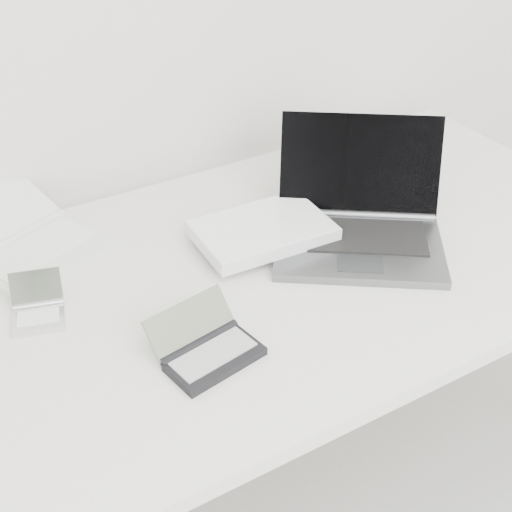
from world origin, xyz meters
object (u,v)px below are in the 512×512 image
laptop_large (321,226)px  palmtop_charcoal (208,349)px  desk (259,286)px  netbook_open_white (28,243)px

laptop_large → palmtop_charcoal: size_ratio=3.04×
desk → laptop_large: size_ratio=3.02×
netbook_open_white → palmtop_charcoal: 0.48m
desk → palmtop_charcoal: 0.27m
laptop_large → palmtop_charcoal: 0.40m
netbook_open_white → laptop_large: bearing=-50.1°
netbook_open_white → palmtop_charcoal: (0.17, -0.45, -0.00)m
desk → palmtop_charcoal: size_ratio=9.17×
desk → netbook_open_white: netbook_open_white is taller
desk → laptop_large: (0.15, 0.01, 0.08)m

